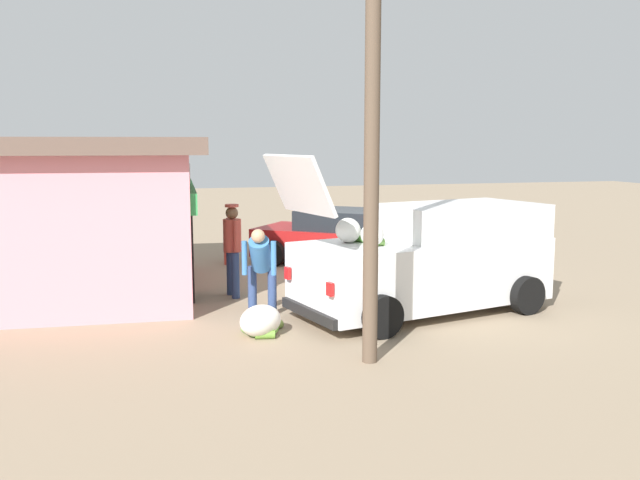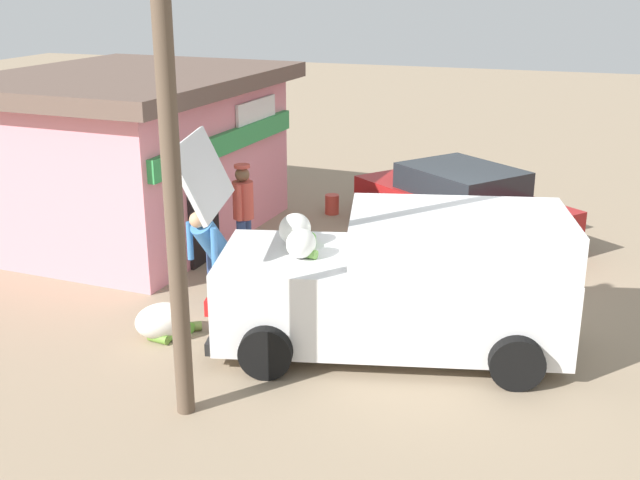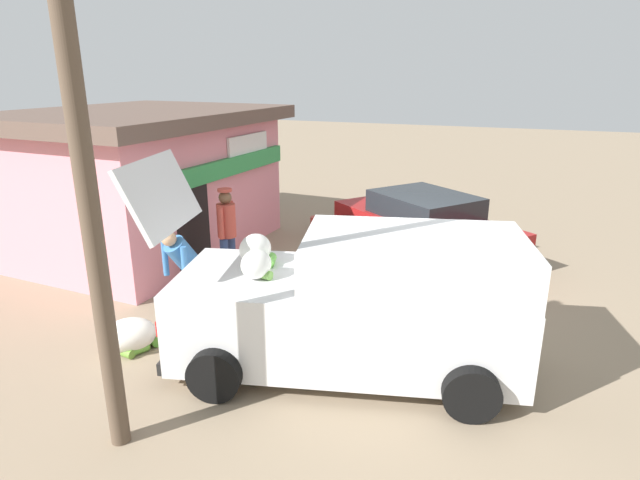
{
  "view_description": "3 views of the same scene",
  "coord_description": "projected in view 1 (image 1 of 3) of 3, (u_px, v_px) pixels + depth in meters",
  "views": [
    {
      "loc": [
        -13.53,
        4.64,
        2.93
      ],
      "look_at": [
        -0.76,
        1.16,
        1.01
      ],
      "focal_mm": 38.25,
      "sensor_mm": 36.0,
      "label": 1
    },
    {
      "loc": [
        -12.04,
        -2.23,
        4.64
      ],
      "look_at": [
        -1.13,
        1.48,
        0.74
      ],
      "focal_mm": 44.1,
      "sensor_mm": 36.0,
      "label": 2
    },
    {
      "loc": [
        -8.84,
        -2.0,
        3.78
      ],
      "look_at": [
        -0.1,
        1.35,
        0.76
      ],
      "focal_mm": 29.62,
      "sensor_mm": 36.0,
      "label": 3
    }
  ],
  "objects": [
    {
      "name": "parked_sedan",
      "position": [
        344.0,
        238.0,
        16.44
      ],
      "size": [
        4.03,
        4.45,
        1.31
      ],
      "color": "maroon",
      "rests_on": "ground_plane"
    },
    {
      "name": "utility_pole",
      "position": [
        372.0,
        165.0,
        8.77
      ],
      "size": [
        0.2,
        0.2,
        5.25
      ],
      "primitive_type": "cylinder",
      "color": "brown",
      "rests_on": "ground_plane"
    },
    {
      "name": "unloaded_banana_pile",
      "position": [
        261.0,
        322.0,
        10.34
      ],
      "size": [
        0.9,
        0.91,
        0.48
      ],
      "color": "silver",
      "rests_on": "ground_plane"
    },
    {
      "name": "storefront_bar",
      "position": [
        85.0,
        214.0,
        13.12
      ],
      "size": [
        5.92,
        4.84,
        3.0
      ],
      "color": "pink",
      "rests_on": "ground_plane"
    },
    {
      "name": "ground_plane",
      "position": [
        363.0,
        280.0,
        14.55
      ],
      "size": [
        60.0,
        60.0,
        0.0
      ],
      "primitive_type": "plane",
      "color": "gray"
    },
    {
      "name": "paint_bucket",
      "position": [
        230.0,
        256.0,
        16.37
      ],
      "size": [
        0.29,
        0.29,
        0.4
      ],
      "primitive_type": "cylinder",
      "color": "#BF3F33",
      "rests_on": "ground_plane"
    },
    {
      "name": "delivery_van",
      "position": [
        430.0,
        259.0,
        11.76
      ],
      "size": [
        2.97,
        5.07,
        2.73
      ],
      "color": "white",
      "rests_on": "ground_plane"
    },
    {
      "name": "vendor_standing",
      "position": [
        232.0,
        244.0,
        12.85
      ],
      "size": [
        0.57,
        0.38,
        1.76
      ],
      "color": "navy",
      "rests_on": "ground_plane"
    },
    {
      "name": "customer_bending",
      "position": [
        261.0,
        264.0,
        11.35
      ],
      "size": [
        0.7,
        0.62,
        1.52
      ],
      "color": "navy",
      "rests_on": "ground_plane"
    }
  ]
}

